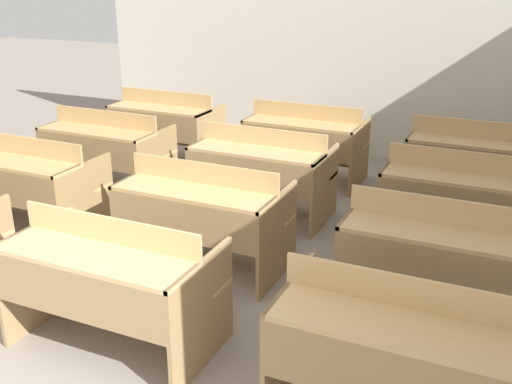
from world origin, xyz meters
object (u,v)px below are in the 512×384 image
(bench_third_left, at_px, (106,148))
(bench_back_left, at_px, (165,123))
(bench_front_right, at_px, (402,350))
(bench_second_center, at_px, (202,212))
(bench_back_center, at_px, (305,140))
(bench_second_right, at_px, (440,256))
(bench_back_right, at_px, (474,160))
(bench_front_center, at_px, (111,278))
(bench_second_left, at_px, (27,180))
(bench_third_right, at_px, (461,198))
(bench_third_center, at_px, (261,169))

(bench_third_left, relative_size, bench_back_left, 1.00)
(bench_front_right, bearing_deg, bench_second_center, 146.99)
(bench_back_center, bearing_deg, bench_back_left, -179.72)
(bench_second_right, height_order, bench_third_left, same)
(bench_second_center, height_order, bench_back_right, same)
(bench_front_right, height_order, bench_second_right, same)
(bench_back_right, bearing_deg, bench_front_center, -117.32)
(bench_front_center, xyz_separation_m, bench_second_left, (-1.85, 1.19, 0.00))
(bench_third_right, bearing_deg, bench_second_left, -162.24)
(bench_front_right, relative_size, bench_third_center, 1.00)
(bench_second_left, xyz_separation_m, bench_second_center, (1.85, -0.00, 0.00))
(bench_front_right, height_order, bench_back_center, same)
(bench_front_center, relative_size, bench_third_right, 1.00)
(bench_third_center, xyz_separation_m, bench_back_center, (0.02, 1.18, 0.00))
(bench_back_center, bearing_deg, bench_back_right, -0.63)
(bench_front_center, relative_size, bench_front_right, 1.00)
(bench_second_center, bearing_deg, bench_back_right, 51.98)
(bench_third_center, distance_m, bench_back_center, 1.18)
(bench_second_right, bearing_deg, bench_front_right, -90.82)
(bench_third_left, xyz_separation_m, bench_back_left, (0.00, 1.19, 0.00))
(bench_second_left, height_order, bench_third_left, same)
(bench_third_center, relative_size, bench_back_right, 1.00)
(bench_third_center, bearing_deg, bench_back_left, 147.51)
(bench_second_right, bearing_deg, bench_third_left, 162.37)
(bench_front_right, relative_size, bench_second_right, 1.00)
(bench_front_center, distance_m, bench_third_center, 2.38)
(bench_second_center, xyz_separation_m, bench_back_center, (0.00, 2.37, 0.00))
(bench_front_right, bearing_deg, bench_second_right, 89.18)
(bench_third_left, xyz_separation_m, bench_third_center, (1.84, 0.02, 0.00))
(bench_back_right, bearing_deg, bench_front_right, -90.05)
(bench_second_left, distance_m, bench_third_right, 3.88)
(bench_front_center, relative_size, bench_back_right, 1.00)
(bench_second_left, distance_m, bench_back_right, 4.37)
(bench_third_left, xyz_separation_m, bench_back_right, (3.69, 1.18, 0.00))
(bench_second_center, relative_size, bench_back_right, 1.00)
(bench_back_left, bearing_deg, bench_third_center, -32.49)
(bench_front_right, relative_size, bench_back_center, 1.00)
(bench_second_center, relative_size, bench_third_left, 1.00)
(bench_front_center, distance_m, bench_front_right, 1.83)
(bench_second_center, distance_m, bench_third_right, 2.19)
(bench_second_right, distance_m, bench_third_center, 2.21)
(bench_third_right, xyz_separation_m, bench_back_center, (-1.85, 1.18, 0.00))
(bench_second_right, distance_m, bench_back_left, 4.40)
(bench_back_left, bearing_deg, bench_second_left, -89.82)
(bench_third_right, relative_size, bench_back_left, 1.00)
(bench_second_center, xyz_separation_m, bench_second_right, (1.85, -0.01, 0.00))
(bench_third_left, relative_size, bench_back_right, 1.00)
(bench_third_right, bearing_deg, bench_third_center, 179.92)
(bench_second_left, relative_size, bench_back_right, 1.00)
(bench_front_right, relative_size, bench_second_left, 1.00)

